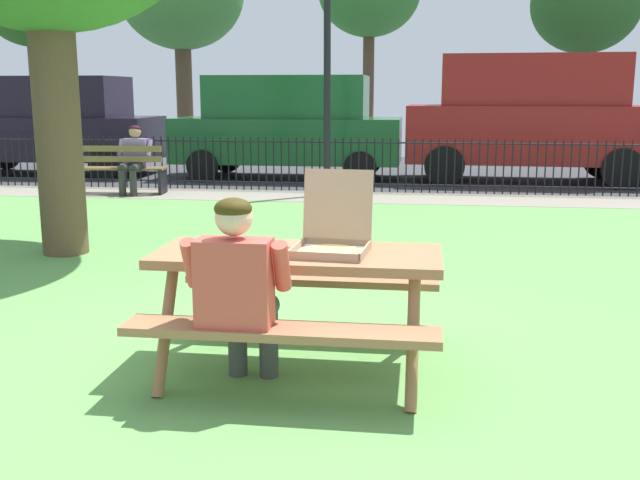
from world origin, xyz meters
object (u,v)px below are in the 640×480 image
object	(u,v)px
parked_car_far_left	(49,123)
lamp_post_walkway	(327,36)
far_tree_left	(31,5)
park_bench_left	(119,170)
adult_at_table	(239,288)
pizza_slice_on_table	(246,248)
picnic_table_foreground	(298,278)
pizza_box_open	(333,237)
person_on_park_bench	(134,156)
far_tree_midright	(586,6)
parked_car_left	(288,125)
parked_car_center	(530,115)

from	to	relation	value
parked_car_far_left	lamp_post_walkway	bearing A→B (deg)	-21.34
far_tree_left	lamp_post_walkway	bearing A→B (deg)	-41.85
park_bench_left	adult_at_table	bearing A→B (deg)	-63.01
pizza_slice_on_table	park_bench_left	size ratio (longest dim) A/B	0.16
pizza_slice_on_table	picnic_table_foreground	bearing A→B (deg)	-5.40
pizza_box_open	adult_at_table	distance (m)	0.74
person_on_park_bench	far_tree_left	world-z (taller)	far_tree_left
park_bench_left	far_tree_midright	distance (m)	13.85
pizza_box_open	far_tree_left	world-z (taller)	far_tree_left
picnic_table_foreground	pizza_slice_on_table	size ratio (longest dim) A/B	7.05
pizza_box_open	park_bench_left	world-z (taller)	pizza_box_open
park_bench_left	pizza_slice_on_table	bearing A→B (deg)	-61.94
person_on_park_bench	parked_car_left	size ratio (longest dim) A/B	0.26
pizza_slice_on_table	person_on_park_bench	world-z (taller)	person_on_park_bench
pizza_slice_on_table	far_tree_left	xyz separation A→B (m)	(-10.65, 17.18, 3.55)
parked_car_far_left	picnic_table_foreground	bearing A→B (deg)	-55.84
adult_at_table	parked_car_left	bearing A→B (deg)	98.85
adult_at_table	parked_car_far_left	world-z (taller)	parked_car_far_left
person_on_park_bench	lamp_post_walkway	distance (m)	3.91
park_bench_left	far_tree_midright	xyz separation A→B (m)	(9.53, 9.39, 3.61)
picnic_table_foreground	far_tree_midright	xyz separation A→B (m)	(5.03, 17.21, 3.43)
parked_car_far_left	parked_car_center	bearing A→B (deg)	-0.00
picnic_table_foreground	park_bench_left	distance (m)	9.03
far_tree_left	pizza_slice_on_table	bearing A→B (deg)	-58.19
pizza_box_open	park_bench_left	size ratio (longest dim) A/B	0.33
far_tree_midright	parked_car_far_left	bearing A→B (deg)	-151.65
park_bench_left	lamp_post_walkway	xyz separation A→B (m)	(3.63, 0.32, 2.25)
park_bench_left	person_on_park_bench	bearing A→B (deg)	3.79
pizza_box_open	far_tree_midright	distance (m)	18.12
pizza_box_open	lamp_post_walkway	world-z (taller)	lamp_post_walkway
parked_car_left	pizza_slice_on_table	bearing A→B (deg)	-81.17
parked_car_center	far_tree_midright	world-z (taller)	far_tree_midright
parked_car_left	far_tree_left	xyz separation A→B (m)	(-9.01, 6.60, 3.23)
adult_at_table	lamp_post_walkway	xyz separation A→B (m)	(-0.61, 8.64, 2.01)
picnic_table_foreground	pizza_box_open	bearing A→B (deg)	7.25
adult_at_table	park_bench_left	xyz separation A→B (m)	(-4.24, 8.32, -0.24)
person_on_park_bench	far_tree_left	bearing A→B (deg)	125.92
lamp_post_walkway	parked_car_left	xyz separation A→B (m)	(-1.12, 2.47, -1.57)
pizza_slice_on_table	adult_at_table	distance (m)	0.55
lamp_post_walkway	parked_car_far_left	distance (m)	6.98
pizza_slice_on_table	person_on_park_bench	xyz separation A→B (m)	(-3.87, 7.81, -0.12)
parked_car_left	far_tree_midright	world-z (taller)	far_tree_midright
pizza_slice_on_table	adult_at_table	size ratio (longest dim) A/B	0.22
adult_at_table	person_on_park_bench	size ratio (longest dim) A/B	1.00
park_bench_left	far_tree_midright	bearing A→B (deg)	44.58
lamp_post_walkway	parked_car_left	bearing A→B (deg)	114.36
lamp_post_walkway	far_tree_left	bearing A→B (deg)	138.15
picnic_table_foreground	lamp_post_walkway	size ratio (longest dim) A/B	0.41
adult_at_table	far_tree_left	world-z (taller)	far_tree_left
picnic_table_foreground	pizza_box_open	xyz separation A→B (m)	(0.22, 0.03, 0.27)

